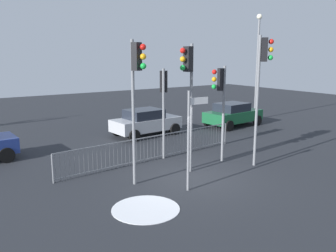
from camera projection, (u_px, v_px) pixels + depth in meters
The scene contains 12 objects.
ground_plane at pixel (193, 178), 13.02m from camera, with size 60.00×60.00×0.00m, color #26282D.
traffic_light_rear_left at pixel (188, 80), 12.93m from camera, with size 0.57×0.33×4.81m.
traffic_light_foreground_right at pixel (220, 92), 14.53m from camera, with size 0.46×0.48×3.98m.
traffic_light_rear_right at pixel (136, 81), 11.61m from camera, with size 0.41×0.52×4.91m.
traffic_light_mid_left at pixel (262, 72), 13.71m from camera, with size 0.48×0.45×5.15m.
traffic_light_foreground_left at pixel (164, 93), 15.03m from camera, with size 0.44×0.49×3.86m.
direction_sign_post at pixel (190, 136), 11.47m from camera, with size 0.79×0.09×3.31m.
pedestrian_guard_railing at pixel (154, 148), 15.05m from camera, with size 8.84×0.83×1.07m.
car_silver_near at pixel (146, 122), 19.65m from camera, with size 3.92×2.18×1.47m.
car_green_far at pixel (233, 114), 22.17m from camera, with size 3.95×2.23×1.47m.
street_lamp at pixel (258, 57), 23.76m from camera, with size 0.36×0.36×7.02m.
snow_patch_kerb at pixel (146, 209), 10.36m from camera, with size 2.00×2.00×0.01m, color white.
Camera 1 is at (-7.65, -9.78, 4.44)m, focal length 38.02 mm.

